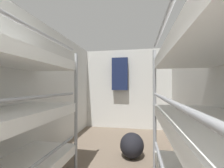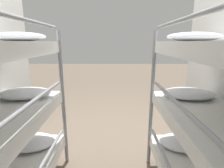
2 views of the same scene
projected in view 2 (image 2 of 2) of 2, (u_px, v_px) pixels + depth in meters
name	position (u px, v px, depth m)	size (l,w,h in m)	color
ground_plane	(109.00, 138.00, 2.86)	(20.00, 20.00, 0.00)	#6B5B4C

